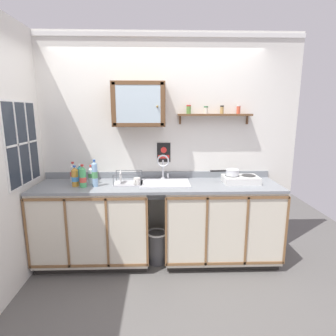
{
  "coord_description": "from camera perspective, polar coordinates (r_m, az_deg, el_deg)",
  "views": [
    {
      "loc": [
        0.02,
        -2.72,
        1.78
      ],
      "look_at": [
        0.12,
        0.44,
        1.12
      ],
      "focal_mm": 29.25,
      "sensor_mm": 36.0,
      "label": 1
    }
  ],
  "objects": [
    {
      "name": "window",
      "position": [
        3.23,
        -28.15,
        4.53
      ],
      "size": [
        0.03,
        0.68,
        0.88
      ],
      "color": "#262D38"
    },
    {
      "name": "backsplash",
      "position": [
        3.43,
        -2.09,
        -1.41
      ],
      "size": [
        2.78,
        0.02,
        0.08
      ],
      "primitive_type": "cube",
      "color": "gray",
      "rests_on": "countertop"
    },
    {
      "name": "mug",
      "position": [
        3.1,
        -6.45,
        -2.84
      ],
      "size": [
        0.08,
        0.11,
        0.09
      ],
      "color": "white",
      "rests_on": "countertop"
    },
    {
      "name": "bottle_soda_green_0",
      "position": [
        3.14,
        -17.34,
        -1.85
      ],
      "size": [
        0.08,
        0.08,
        0.25
      ],
      "color": "#4CB266",
      "rests_on": "countertop"
    },
    {
      "name": "lower_cabinet_run_right",
      "position": [
        3.39,
        10.79,
        -11.24
      ],
      "size": [
        1.33,
        0.63,
        0.93
      ],
      "color": "black",
      "rests_on": "ground"
    },
    {
      "name": "saucepan",
      "position": [
        3.28,
        13.11,
        -0.84
      ],
      "size": [
        0.34,
        0.16,
        0.07
      ],
      "color": "silver",
      "rests_on": "hot_plate_stove"
    },
    {
      "name": "countertop",
      "position": [
        3.15,
        -2.11,
        -3.64
      ],
      "size": [
        2.78,
        0.65,
        0.03
      ],
      "primitive_type": "cube",
      "color": "gray",
      "rests_on": "lower_cabinet_run"
    },
    {
      "name": "warning_sign",
      "position": [
        3.38,
        -0.89,
        3.24
      ],
      "size": [
        0.16,
        0.01,
        0.24
      ],
      "color": "black"
    },
    {
      "name": "spice_shelf",
      "position": [
        3.34,
        9.56,
        11.06
      ],
      "size": [
        0.88,
        0.14,
        0.23
      ],
      "color": "brown"
    },
    {
      "name": "sink",
      "position": [
        3.19,
        -0.66,
        -3.78
      ],
      "size": [
        0.57,
        0.42,
        0.46
      ],
      "color": "silver",
      "rests_on": "countertop"
    },
    {
      "name": "wall_cabinet",
      "position": [
        3.21,
        -6.05,
        13.04
      ],
      "size": [
        0.59,
        0.31,
        0.49
      ],
      "color": "brown"
    },
    {
      "name": "lower_cabinet_run",
      "position": [
        3.4,
        -15.12,
        -11.36
      ],
      "size": [
        1.3,
        0.63,
        0.93
      ],
      "color": "black",
      "rests_on": "ground"
    },
    {
      "name": "bottle_detergent_teal_4",
      "position": [
        3.3,
        -17.84,
        -1.4
      ],
      "size": [
        0.07,
        0.07,
        0.23
      ],
      "color": "teal",
      "rests_on": "countertop"
    },
    {
      "name": "bottle_opaque_white_5",
      "position": [
        3.39,
        -19.13,
        -1.0
      ],
      "size": [
        0.07,
        0.07,
        0.24
      ],
      "color": "white",
      "rests_on": "countertop"
    },
    {
      "name": "bottle_water_clear_1",
      "position": [
        3.26,
        -15.71,
        -1.46
      ],
      "size": [
        0.07,
        0.07,
        0.22
      ],
      "color": "silver",
      "rests_on": "countertop"
    },
    {
      "name": "floor",
      "position": [
        3.25,
        -2.0,
        -21.46
      ],
      "size": [
        5.82,
        5.82,
        0.0
      ],
      "primitive_type": "plane",
      "color": "#565451",
      "rests_on": "ground"
    },
    {
      "name": "hot_plate_stove",
      "position": [
        3.31,
        14.89,
        -2.3
      ],
      "size": [
        0.41,
        0.27,
        0.08
      ],
      "color": "silver",
      "rests_on": "countertop"
    },
    {
      "name": "bottle_water_blue_3",
      "position": [
        3.13,
        -15.01,
        -1.23
      ],
      "size": [
        0.06,
        0.06,
        0.3
      ],
      "color": "#8CB7E0",
      "rests_on": "countertop"
    },
    {
      "name": "bottle_juice_amber_2",
      "position": [
        3.2,
        -18.82,
        -1.82
      ],
      "size": [
        0.08,
        0.08,
        0.24
      ],
      "color": "gold",
      "rests_on": "countertop"
    },
    {
      "name": "dish_rack",
      "position": [
        3.18,
        -8.51,
        -2.88
      ],
      "size": [
        0.33,
        0.24,
        0.16
      ],
      "color": "#B2B2B7",
      "rests_on": "countertop"
    },
    {
      "name": "back_wall",
      "position": [
        3.4,
        -2.13,
        4.5
      ],
      "size": [
        3.42,
        0.07,
        2.68
      ],
      "color": "silver",
      "rests_on": "ground"
    },
    {
      "name": "trash_bin",
      "position": [
        3.39,
        -2.3,
        -16.0
      ],
      "size": [
        0.25,
        0.25,
        0.39
      ],
      "color": "#4C4C51",
      "rests_on": "ground"
    }
  ]
}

